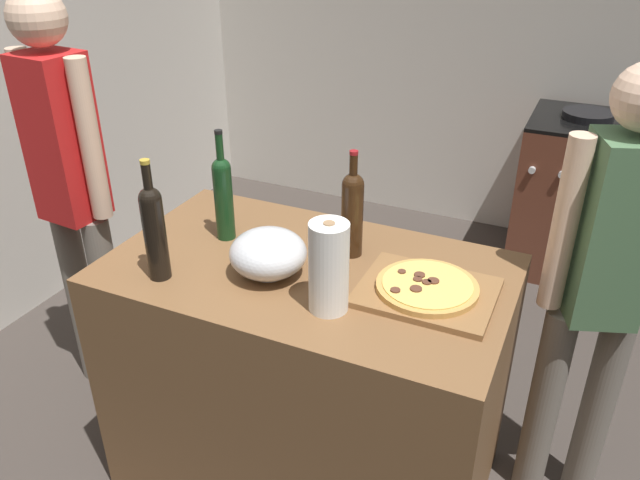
% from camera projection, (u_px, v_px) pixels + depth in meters
% --- Properties ---
extents(ground_plane, '(4.43, 3.58, 0.02)m').
position_uv_depth(ground_plane, '(401.00, 343.00, 3.19)').
color(ground_plane, '#3F3833').
extents(kitchen_wall_rear, '(4.43, 0.10, 2.60)m').
position_uv_depth(kitchen_wall_rear, '(495.00, 24.00, 3.80)').
color(kitchen_wall_rear, beige).
rests_on(kitchen_wall_rear, ground_plane).
extents(kitchen_wall_left, '(0.10, 3.58, 2.60)m').
position_uv_depth(kitchen_wall_left, '(56.00, 44.00, 3.28)').
color(kitchen_wall_left, beige).
rests_on(kitchen_wall_left, ground_plane).
extents(counter, '(1.30, 0.77, 0.92)m').
position_uv_depth(counter, '(308.00, 377.00, 2.26)').
color(counter, brown).
rests_on(counter, ground_plane).
extents(cutting_board, '(0.40, 0.32, 0.02)m').
position_uv_depth(cutting_board, '(427.00, 292.00, 1.89)').
color(cutting_board, olive).
rests_on(cutting_board, counter).
extents(pizza, '(0.31, 0.31, 0.03)m').
position_uv_depth(pizza, '(427.00, 286.00, 1.88)').
color(pizza, tan).
rests_on(pizza, cutting_board).
extents(mixing_bowl, '(0.24, 0.24, 0.15)m').
position_uv_depth(mixing_bowl, '(268.00, 253.00, 1.96)').
color(mixing_bowl, '#B2B2B7').
rests_on(mixing_bowl, counter).
extents(paper_towel_roll, '(0.11, 0.11, 0.28)m').
position_uv_depth(paper_towel_roll, '(329.00, 267.00, 1.77)').
color(paper_towel_roll, white).
rests_on(paper_towel_roll, counter).
extents(wine_bottle_dark, '(0.07, 0.07, 0.39)m').
position_uv_depth(wine_bottle_dark, '(154.00, 228.00, 1.91)').
color(wine_bottle_dark, black).
rests_on(wine_bottle_dark, counter).
extents(wine_bottle_clear, '(0.07, 0.07, 0.39)m').
position_uv_depth(wine_bottle_clear, '(223.00, 194.00, 2.14)').
color(wine_bottle_clear, '#143819').
rests_on(wine_bottle_clear, counter).
extents(wine_bottle_amber, '(0.07, 0.07, 0.36)m').
position_uv_depth(wine_bottle_amber, '(352.00, 211.00, 2.04)').
color(wine_bottle_amber, '#331E0F').
rests_on(wine_bottle_amber, counter).
extents(stove, '(0.60, 0.64, 0.95)m').
position_uv_depth(stove, '(574.00, 195.00, 3.65)').
color(stove, brown).
rests_on(stove, ground_plane).
extents(person_in_stripes, '(0.38, 0.22, 1.71)m').
position_uv_depth(person_in_stripes, '(70.00, 182.00, 2.47)').
color(person_in_stripes, slate).
rests_on(person_in_stripes, ground_plane).
extents(person_in_red, '(0.35, 0.26, 1.60)m').
position_uv_depth(person_in_red, '(601.00, 283.00, 1.98)').
color(person_in_red, slate).
rests_on(person_in_red, ground_plane).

